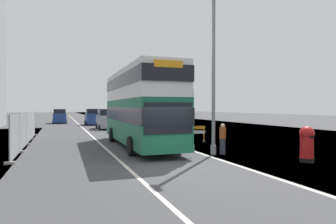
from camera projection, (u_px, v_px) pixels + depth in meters
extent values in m
cube|color=#424244|center=(177.00, 168.00, 12.25)|extent=(140.00, 280.00, 0.10)
cube|color=#B2AFA8|center=(230.00, 163.00, 13.12)|extent=(0.24, 196.00, 0.01)
cube|color=silver|center=(131.00, 171.00, 11.58)|extent=(0.16, 168.00, 0.01)
cube|color=#196042|center=(139.00, 120.00, 18.82)|extent=(2.71, 11.35, 2.60)
cube|color=silver|center=(139.00, 97.00, 18.79)|extent=(2.71, 11.35, 0.40)
cube|color=silver|center=(139.00, 82.00, 18.78)|extent=(2.68, 11.23, 1.41)
cube|color=black|center=(139.00, 114.00, 18.81)|extent=(2.74, 11.46, 0.83)
cube|color=black|center=(139.00, 82.00, 18.78)|extent=(2.72, 11.40, 0.77)
cube|color=black|center=(169.00, 118.00, 13.46)|extent=(2.32, 0.10, 1.43)
cube|color=orange|center=(169.00, 64.00, 13.42)|extent=(1.39, 0.08, 0.32)
cube|color=#196042|center=(139.00, 138.00, 18.84)|extent=(2.74, 11.46, 0.36)
cylinder|color=black|center=(131.00, 146.00, 15.12)|extent=(0.32, 1.00, 1.00)
cylinder|color=black|center=(177.00, 144.00, 15.94)|extent=(0.32, 1.00, 1.00)
cylinder|color=black|center=(112.00, 135.00, 21.36)|extent=(0.32, 1.00, 1.00)
cylinder|color=black|center=(146.00, 134.00, 22.19)|extent=(0.32, 1.00, 1.00)
cylinder|color=gray|center=(214.00, 68.00, 15.39)|extent=(0.18, 0.18, 9.00)
cylinder|color=gray|center=(213.00, 150.00, 15.46)|extent=(0.29, 0.29, 0.50)
cylinder|color=black|center=(307.00, 160.00, 13.42)|extent=(0.63, 0.63, 0.18)
cylinder|color=red|center=(307.00, 146.00, 13.41)|extent=(0.58, 0.58, 1.12)
sphere|color=red|center=(307.00, 133.00, 13.40)|extent=(0.65, 0.65, 0.65)
cube|color=black|center=(312.00, 137.00, 13.12)|extent=(0.22, 0.03, 0.07)
cube|color=orange|center=(194.00, 128.00, 20.91)|extent=(1.60, 0.35, 0.20)
cube|color=white|center=(194.00, 132.00, 20.92)|extent=(1.60, 0.35, 0.20)
cube|color=orange|center=(184.00, 135.00, 20.79)|extent=(0.08, 0.08, 1.03)
cube|color=black|center=(184.00, 142.00, 20.80)|extent=(0.21, 0.46, 0.08)
cube|color=orange|center=(204.00, 135.00, 21.05)|extent=(0.08, 0.08, 1.03)
cube|color=black|center=(204.00, 141.00, 21.06)|extent=(0.21, 0.46, 0.08)
cube|color=#A8AAAD|center=(15.00, 136.00, 14.45)|extent=(0.04, 3.26, 2.04)
cube|color=#A8AAAD|center=(23.00, 131.00, 17.64)|extent=(0.04, 3.26, 2.04)
cube|color=#A8AAAD|center=(29.00, 127.00, 20.83)|extent=(0.04, 3.26, 2.04)
cube|color=#A8AAAD|center=(33.00, 125.00, 24.03)|extent=(0.04, 3.26, 2.04)
cylinder|color=#939699|center=(9.00, 140.00, 12.85)|extent=(0.06, 0.06, 2.14)
cube|color=gray|center=(10.00, 163.00, 12.87)|extent=(0.44, 0.20, 0.12)
cylinder|color=#939699|center=(19.00, 133.00, 16.05)|extent=(0.06, 0.06, 2.14)
cube|color=gray|center=(20.00, 152.00, 16.06)|extent=(0.44, 0.20, 0.12)
cylinder|color=#939699|center=(26.00, 129.00, 19.24)|extent=(0.06, 0.06, 2.14)
cube|color=gray|center=(26.00, 144.00, 19.25)|extent=(0.44, 0.20, 0.12)
cylinder|color=#939699|center=(31.00, 126.00, 22.43)|extent=(0.06, 0.06, 2.14)
cube|color=gray|center=(31.00, 139.00, 22.45)|extent=(0.44, 0.20, 0.12)
cylinder|color=#939699|center=(34.00, 123.00, 25.62)|extent=(0.06, 0.06, 2.14)
cube|color=gray|center=(34.00, 135.00, 25.64)|extent=(0.44, 0.20, 0.12)
cube|color=gray|center=(106.00, 121.00, 33.83)|extent=(1.72, 4.52, 1.35)
cube|color=black|center=(106.00, 112.00, 33.82)|extent=(1.58, 2.49, 0.73)
cylinder|color=black|center=(111.00, 125.00, 35.46)|extent=(0.20, 0.60, 0.60)
cylinder|color=black|center=(97.00, 126.00, 34.86)|extent=(0.20, 0.60, 0.60)
cylinder|color=black|center=(116.00, 127.00, 32.82)|extent=(0.20, 0.60, 0.60)
cylinder|color=black|center=(100.00, 127.00, 32.23)|extent=(0.20, 0.60, 0.60)
cube|color=navy|center=(93.00, 119.00, 41.37)|extent=(1.87, 3.88, 1.39)
cube|color=black|center=(93.00, 111.00, 41.35)|extent=(1.72, 2.13, 0.67)
cylinder|color=black|center=(99.00, 122.00, 42.83)|extent=(0.20, 0.60, 0.60)
cylinder|color=black|center=(85.00, 122.00, 42.18)|extent=(0.20, 0.60, 0.60)
cylinder|color=black|center=(101.00, 123.00, 40.57)|extent=(0.20, 0.60, 0.60)
cylinder|color=black|center=(87.00, 123.00, 39.92)|extent=(0.20, 0.60, 0.60)
cube|color=navy|center=(60.00, 118.00, 45.74)|extent=(1.86, 4.38, 1.33)
cube|color=black|center=(60.00, 111.00, 45.72)|extent=(1.71, 2.41, 0.66)
cylinder|color=black|center=(66.00, 121.00, 47.34)|extent=(0.20, 0.60, 0.60)
cylinder|color=black|center=(53.00, 121.00, 46.70)|extent=(0.20, 0.60, 0.60)
cylinder|color=black|center=(66.00, 122.00, 44.80)|extent=(0.20, 0.60, 0.60)
cylinder|color=black|center=(53.00, 122.00, 44.16)|extent=(0.20, 0.60, 0.60)
cylinder|color=#2D3342|center=(223.00, 147.00, 15.57)|extent=(0.29, 0.29, 0.83)
cylinder|color=#99471E|center=(223.00, 133.00, 15.56)|extent=(0.34, 0.34, 0.58)
sphere|color=beige|center=(223.00, 126.00, 15.55)|extent=(0.22, 0.22, 0.22)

